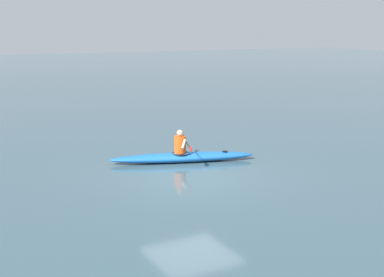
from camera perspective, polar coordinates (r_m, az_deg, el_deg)
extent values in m
plane|color=#334C56|center=(15.20, -0.03, -4.43)|extent=(160.00, 160.00, 0.00)
ellipsoid|color=#1959A5|center=(16.95, -1.06, -2.12)|extent=(4.76, 2.26, 0.31)
torus|color=black|center=(16.90, -1.27, -1.69)|extent=(0.77, 0.77, 0.04)
cylinder|color=black|center=(17.17, 3.71, -1.45)|extent=(0.18, 0.18, 0.02)
cylinder|color=#E04C14|center=(16.83, -1.35, -0.69)|extent=(0.39, 0.39, 0.56)
sphere|color=tan|center=(16.75, -1.36, 0.62)|extent=(0.21, 0.21, 0.21)
cylinder|color=black|center=(16.84, -0.68, -0.41)|extent=(0.68, 1.84, 0.03)
ellipsoid|color=red|center=(17.78, -1.16, 0.27)|extent=(0.17, 0.39, 0.17)
ellipsoid|color=red|center=(15.91, -0.15, -1.16)|extent=(0.17, 0.39, 0.17)
cylinder|color=tan|center=(17.11, -1.23, -0.20)|extent=(0.17, 0.31, 0.34)
cylinder|color=tan|center=(16.54, -0.94, -0.63)|extent=(0.26, 0.25, 0.34)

